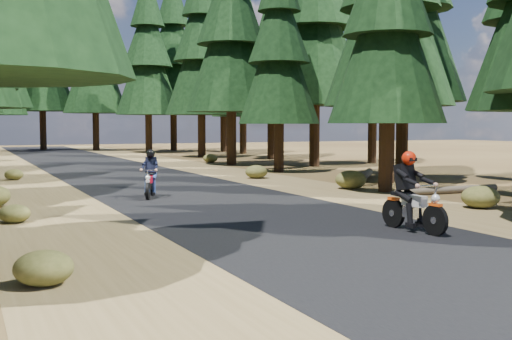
{
  "coord_description": "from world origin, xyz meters",
  "views": [
    {
      "loc": [
        -6.58,
        -12.78,
        2.22
      ],
      "look_at": [
        0.0,
        1.5,
        1.1
      ],
      "focal_mm": 45.0,
      "sensor_mm": 36.0,
      "label": 1
    }
  ],
  "objects": [
    {
      "name": "ground",
      "position": [
        0.0,
        0.0,
        0.0
      ],
      "size": [
        120.0,
        120.0,
        0.0
      ],
      "primitive_type": "plane",
      "color": "#422F17",
      "rests_on": "ground"
    },
    {
      "name": "road",
      "position": [
        0.0,
        5.0,
        0.01
      ],
      "size": [
        6.0,
        100.0,
        0.01
      ],
      "primitive_type": "cube",
      "color": "black",
      "rests_on": "ground"
    },
    {
      "name": "shoulder_l",
      "position": [
        -4.6,
        5.0,
        0.0
      ],
      "size": [
        3.2,
        100.0,
        0.01
      ],
      "primitive_type": "cube",
      "color": "brown",
      "rests_on": "ground"
    },
    {
      "name": "shoulder_r",
      "position": [
        4.6,
        5.0,
        0.0
      ],
      "size": [
        3.2,
        100.0,
        0.01
      ],
      "primitive_type": "cube",
      "color": "brown",
      "rests_on": "ground"
    },
    {
      "name": "pine_forest",
      "position": [
        -0.02,
        21.05,
        7.89
      ],
      "size": [
        34.59,
        55.08,
        16.32
      ],
      "color": "black",
      "rests_on": "ground"
    },
    {
      "name": "log_near",
      "position": [
        7.97,
        8.55,
        0.16
      ],
      "size": [
        3.52,
        4.1,
        0.32
      ],
      "primitive_type": "cylinder",
      "rotation": [
        0.0,
        1.57,
        0.87
      ],
      "color": "#4C4233",
      "rests_on": "ground"
    },
    {
      "name": "log_far",
      "position": [
        7.57,
        3.21,
        0.12
      ],
      "size": [
        4.03,
        0.24,
        0.24
      ],
      "primitive_type": "cylinder",
      "rotation": [
        0.0,
        1.57,
        -0.0
      ],
      "color": "#4C4233",
      "rests_on": "ground"
    },
    {
      "name": "understory_shrubs",
      "position": [
        0.71,
        6.74,
        0.28
      ],
      "size": [
        14.07,
        32.48,
        0.64
      ],
      "color": "#474C1E",
      "rests_on": "ground"
    },
    {
      "name": "rider_lead",
      "position": [
        1.86,
        -2.23,
        0.56
      ],
      "size": [
        0.73,
        1.9,
        1.66
      ],
      "rotation": [
        0.0,
        0.0,
        3.23
      ],
      "color": "beige",
      "rests_on": "road"
    },
    {
      "name": "rider_follow",
      "position": [
        -1.43,
        6.02,
        0.49
      ],
      "size": [
        1.09,
        1.69,
        1.45
      ],
      "rotation": [
        0.0,
        0.0,
        2.74
      ],
      "color": "maroon",
      "rests_on": "road"
    }
  ]
}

